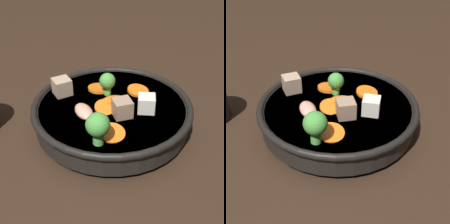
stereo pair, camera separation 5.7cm
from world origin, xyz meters
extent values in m
plane|color=black|center=(0.00, 0.00, 0.00)|extent=(3.00, 3.00, 0.00)
cylinder|color=black|center=(0.00, 0.00, 0.01)|extent=(0.15, 0.15, 0.01)
cylinder|color=black|center=(0.00, 0.00, 0.03)|extent=(0.28, 0.28, 0.04)
torus|color=black|center=(0.00, 0.00, 0.05)|extent=(0.29, 0.29, 0.01)
cylinder|color=brown|center=(0.00, 0.00, 0.04)|extent=(0.26, 0.26, 0.02)
cylinder|color=orange|center=(0.04, -0.04, 0.05)|extent=(0.04, 0.05, 0.01)
cylinder|color=orange|center=(-0.03, 0.08, 0.05)|extent=(0.06, 0.06, 0.01)
cylinder|color=orange|center=(-0.03, -0.06, 0.05)|extent=(0.05, 0.05, 0.01)
cylinder|color=orange|center=(0.01, 0.01, 0.05)|extent=(0.06, 0.06, 0.01)
cylinder|color=orange|center=(0.00, -0.01, 0.05)|extent=(0.05, 0.05, 0.01)
cylinder|color=#59B84C|center=(0.02, -0.03, 0.06)|extent=(0.01, 0.01, 0.02)
sphere|color=#47933D|center=(0.02, -0.03, 0.08)|extent=(0.03, 0.03, 0.03)
cylinder|color=#59B84C|center=(-0.01, 0.11, 0.06)|extent=(0.02, 0.02, 0.02)
sphere|color=#47933D|center=(-0.01, 0.11, 0.08)|extent=(0.04, 0.04, 0.04)
cube|color=silver|center=(-0.06, 0.00, 0.06)|extent=(0.03, 0.03, 0.03)
cube|color=tan|center=(0.10, -0.01, 0.06)|extent=(0.04, 0.04, 0.03)
cube|color=#9E7F66|center=(-0.03, 0.03, 0.06)|extent=(0.04, 0.04, 0.03)
ellipsoid|color=#EA9E84|center=(0.04, 0.05, 0.06)|extent=(0.05, 0.05, 0.02)
camera|label=1|loc=(-0.14, 0.45, 0.36)|focal=50.00mm
camera|label=2|loc=(-0.19, 0.43, 0.36)|focal=50.00mm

